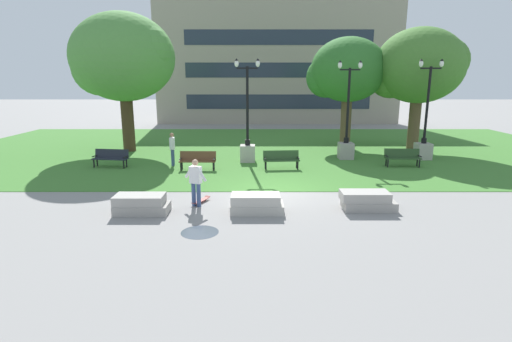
{
  "coord_description": "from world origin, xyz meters",
  "views": [
    {
      "loc": [
        -0.7,
        -15.44,
        4.49
      ],
      "look_at": [
        -0.7,
        -1.4,
        1.2
      ],
      "focal_mm": 28.0,
      "sensor_mm": 36.0,
      "label": 1
    }
  ],
  "objects_px": {
    "park_bench_near_right": "(198,159)",
    "lamp_post_center": "(247,142)",
    "concrete_block_center": "(141,204)",
    "concrete_block_left": "(256,204)",
    "park_bench_far_right": "(402,156)",
    "lamp_post_right": "(346,140)",
    "park_bench_far_left": "(281,158)",
    "park_bench_near_left": "(111,157)",
    "person_bystander_near_lawn": "(172,147)",
    "lamp_post_left": "(424,140)",
    "skateboard": "(201,201)",
    "concrete_block_right": "(367,201)",
    "person_skateboarder": "(196,180)"
  },
  "relations": [
    {
      "from": "skateboard",
      "to": "park_bench_far_left",
      "type": "bearing_deg",
      "value": 59.49
    },
    {
      "from": "park_bench_near_right",
      "to": "lamp_post_left",
      "type": "bearing_deg",
      "value": 12.06
    },
    {
      "from": "concrete_block_left",
      "to": "concrete_block_right",
      "type": "height_order",
      "value": "same"
    },
    {
      "from": "person_skateboarder",
      "to": "lamp_post_left",
      "type": "xyz_separation_m",
      "value": [
        11.51,
        8.42,
        0.15
      ]
    },
    {
      "from": "park_bench_far_right",
      "to": "lamp_post_left",
      "type": "height_order",
      "value": "lamp_post_left"
    },
    {
      "from": "person_skateboarder",
      "to": "park_bench_far_left",
      "type": "bearing_deg",
      "value": 60.43
    },
    {
      "from": "park_bench_far_left",
      "to": "lamp_post_right",
      "type": "distance_m",
      "value": 4.61
    },
    {
      "from": "park_bench_far_right",
      "to": "park_bench_far_left",
      "type": "bearing_deg",
      "value": -175.06
    },
    {
      "from": "concrete_block_right",
      "to": "lamp_post_right",
      "type": "bearing_deg",
      "value": 82.3
    },
    {
      "from": "park_bench_near_right",
      "to": "person_bystander_near_lawn",
      "type": "height_order",
      "value": "person_bystander_near_lawn"
    },
    {
      "from": "park_bench_near_left",
      "to": "concrete_block_center",
      "type": "bearing_deg",
      "value": -63.58
    },
    {
      "from": "park_bench_near_right",
      "to": "lamp_post_center",
      "type": "relative_size",
      "value": 0.33
    },
    {
      "from": "park_bench_near_left",
      "to": "park_bench_far_left",
      "type": "distance_m",
      "value": 8.71
    },
    {
      "from": "person_skateboarder",
      "to": "park_bench_far_right",
      "type": "bearing_deg",
      "value": 34.01
    },
    {
      "from": "lamp_post_right",
      "to": "lamp_post_left",
      "type": "bearing_deg",
      "value": -1.58
    },
    {
      "from": "park_bench_near_right",
      "to": "concrete_block_right",
      "type": "bearing_deg",
      "value": -42.12
    },
    {
      "from": "concrete_block_left",
      "to": "lamp_post_right",
      "type": "distance_m",
      "value": 10.53
    },
    {
      "from": "lamp_post_center",
      "to": "person_bystander_near_lawn",
      "type": "xyz_separation_m",
      "value": [
        -3.88,
        -1.0,
        -0.13
      ]
    },
    {
      "from": "skateboard",
      "to": "lamp_post_center",
      "type": "bearing_deg",
      "value": 77.95
    },
    {
      "from": "concrete_block_left",
      "to": "concrete_block_right",
      "type": "distance_m",
      "value": 3.87
    },
    {
      "from": "park_bench_far_left",
      "to": "concrete_block_center",
      "type": "bearing_deg",
      "value": -127.54
    },
    {
      "from": "concrete_block_right",
      "to": "person_bystander_near_lawn",
      "type": "bearing_deg",
      "value": 139.2
    },
    {
      "from": "park_bench_far_right",
      "to": "lamp_post_right",
      "type": "height_order",
      "value": "lamp_post_right"
    },
    {
      "from": "lamp_post_center",
      "to": "park_bench_near_left",
      "type": "bearing_deg",
      "value": -168.85
    },
    {
      "from": "person_skateboarder",
      "to": "lamp_post_right",
      "type": "relative_size",
      "value": 0.32
    },
    {
      "from": "concrete_block_right",
      "to": "park_bench_near_right",
      "type": "distance_m",
      "value": 9.13
    },
    {
      "from": "park_bench_near_right",
      "to": "lamp_post_center",
      "type": "distance_m",
      "value": 3.19
    },
    {
      "from": "lamp_post_right",
      "to": "lamp_post_center",
      "type": "height_order",
      "value": "lamp_post_center"
    },
    {
      "from": "concrete_block_left",
      "to": "lamp_post_right",
      "type": "relative_size",
      "value": 0.33
    },
    {
      "from": "concrete_block_center",
      "to": "skateboard",
      "type": "bearing_deg",
      "value": 31.16
    },
    {
      "from": "concrete_block_right",
      "to": "person_skateboarder",
      "type": "bearing_deg",
      "value": 176.83
    },
    {
      "from": "concrete_block_center",
      "to": "park_bench_far_right",
      "type": "relative_size",
      "value": 0.99
    },
    {
      "from": "person_skateboarder",
      "to": "skateboard",
      "type": "bearing_deg",
      "value": 75.36
    },
    {
      "from": "lamp_post_right",
      "to": "concrete_block_right",
      "type": "bearing_deg",
      "value": -97.7
    },
    {
      "from": "park_bench_far_right",
      "to": "lamp_post_center",
      "type": "distance_m",
      "value": 8.12
    },
    {
      "from": "park_bench_near_left",
      "to": "park_bench_far_right",
      "type": "bearing_deg",
      "value": 0.61
    },
    {
      "from": "concrete_block_right",
      "to": "park_bench_near_left",
      "type": "bearing_deg",
      "value": 149.31
    },
    {
      "from": "skateboard",
      "to": "lamp_post_right",
      "type": "distance_m",
      "value": 10.84
    },
    {
      "from": "lamp_post_right",
      "to": "park_bench_far_left",
      "type": "bearing_deg",
      "value": -146.23
    },
    {
      "from": "park_bench_near_right",
      "to": "person_skateboarder",
      "type": "bearing_deg",
      "value": -82.42
    },
    {
      "from": "park_bench_far_left",
      "to": "lamp_post_left",
      "type": "relative_size",
      "value": 0.34
    },
    {
      "from": "skateboard",
      "to": "park_bench_far_right",
      "type": "xyz_separation_m",
      "value": [
        9.58,
        6.14,
        0.45
      ]
    },
    {
      "from": "concrete_block_left",
      "to": "park_bench_near_right",
      "type": "distance_m",
      "value": 7.09
    },
    {
      "from": "person_skateboarder",
      "to": "person_bystander_near_lawn",
      "type": "bearing_deg",
      "value": 108.08
    },
    {
      "from": "skateboard",
      "to": "lamp_post_left",
      "type": "distance_m",
      "value": 13.98
    },
    {
      "from": "concrete_block_right",
      "to": "park_bench_near_left",
      "type": "xyz_separation_m",
      "value": [
        -11.3,
        6.71,
        0.23
      ]
    },
    {
      "from": "concrete_block_left",
      "to": "lamp_post_center",
      "type": "relative_size",
      "value": 0.33
    },
    {
      "from": "concrete_block_center",
      "to": "concrete_block_left",
      "type": "relative_size",
      "value": 1.0
    },
    {
      "from": "concrete_block_center",
      "to": "skateboard",
      "type": "distance_m",
      "value": 2.2
    },
    {
      "from": "park_bench_far_left",
      "to": "concrete_block_right",
      "type": "bearing_deg",
      "value": -67.65
    }
  ]
}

